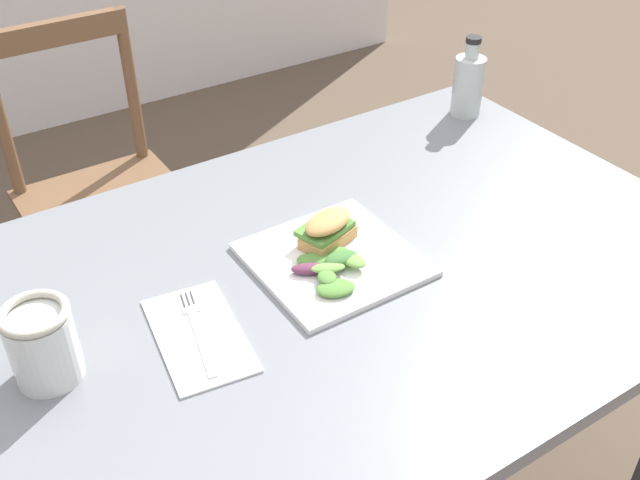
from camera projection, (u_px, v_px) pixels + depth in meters
dining_table at (336, 325)px, 1.29m from camera, size 1.30×0.86×0.74m
chair_wooden_far at (102, 196)px, 1.93m from camera, size 0.40×0.40×0.87m
plate_lunch at (333, 259)px, 1.22m from camera, size 0.25×0.25×0.01m
sandwich_half_front at (327, 229)px, 1.24m from camera, size 0.11×0.09×0.06m
salad_mixed_greens at (332, 267)px, 1.18m from camera, size 0.12×0.14×0.02m
napkin_folded at (199, 335)px, 1.08m from camera, size 0.15×0.23×0.00m
fork_on_napkin at (196, 326)px, 1.10m from camera, size 0.06×0.18×0.00m
bottle_cold_brew at (468, 88)px, 1.63m from camera, size 0.07×0.07×0.18m
mason_jar_iced_tea at (43, 347)px, 0.99m from camera, size 0.09×0.09×0.12m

